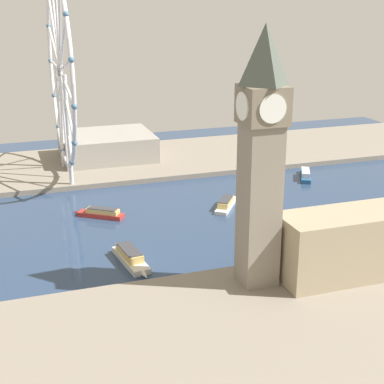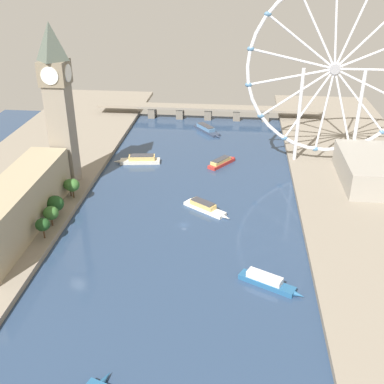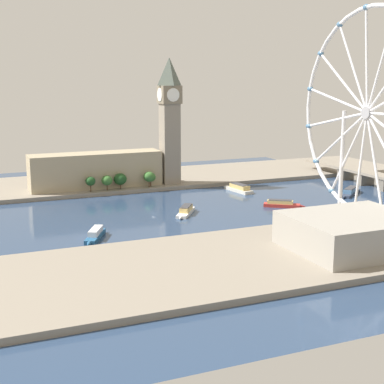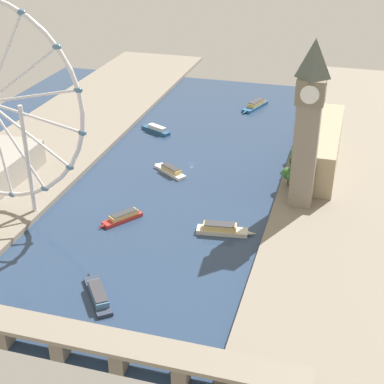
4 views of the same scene
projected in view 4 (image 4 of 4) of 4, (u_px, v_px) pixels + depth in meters
name	position (u px, v px, depth m)	size (l,w,h in m)	color
ground_plane	(192.00, 164.00, 392.99)	(386.03, 386.03, 0.00)	navy
riverbank_left	(355.00, 182.00, 365.90)	(90.00, 520.00, 3.00)	gray
riverbank_right	(49.00, 144.00, 418.68)	(90.00, 520.00, 3.00)	gray
clock_tower	(308.00, 123.00, 315.03)	(16.19, 16.19, 95.74)	gray
parliament_block	(321.00, 146.00, 379.07)	(22.00, 97.83, 25.93)	tan
tree_row_embankment	(294.00, 162.00, 370.15)	(11.39, 53.73, 11.85)	#513823
river_bridge	(63.00, 336.00, 230.77)	(198.03, 14.44, 10.84)	gray
tour_boat_0	(170.00, 170.00, 379.32)	(27.99, 21.26, 5.15)	white
tour_boat_1	(156.00, 129.00, 443.04)	(28.62, 17.22, 5.36)	#235684
tour_boat_2	(98.00, 294.00, 263.66)	(24.94, 31.25, 5.08)	#2D384C
tour_boat_3	(222.00, 229.00, 312.99)	(32.78, 10.97, 5.93)	beige
tour_boat_4	(122.00, 217.00, 324.95)	(19.37, 25.05, 4.90)	#B22D28
tour_boat_5	(255.00, 105.00, 491.49)	(17.86, 37.08, 5.99)	#235684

